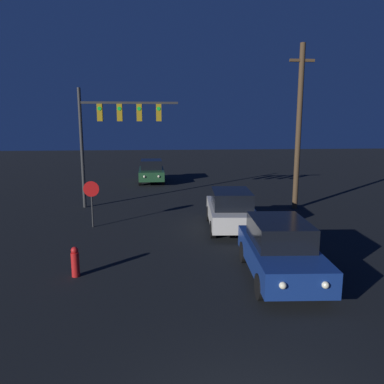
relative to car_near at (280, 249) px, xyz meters
The scene contains 7 objects.
car_near is the anchor object (origin of this frame).
car_mid 5.29m from the car_near, 95.06° to the left, with size 2.19×4.51×1.73m.
car_far 19.13m from the car_near, 102.46° to the left, with size 2.00×4.45×1.73m.
traffic_signal_mast 12.36m from the car_near, 120.44° to the left, with size 5.25×0.30×6.37m.
stop_sign 8.93m from the car_near, 136.86° to the left, with size 0.69×0.07×2.07m.
utility_pole 10.30m from the car_near, 67.10° to the left, with size 1.28×0.28×8.53m.
fire_hydrant 6.14m from the car_near, behind, with size 0.24×0.24×0.93m.
Camera 1 is at (-1.37, -4.17, 4.58)m, focal length 35.00 mm.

